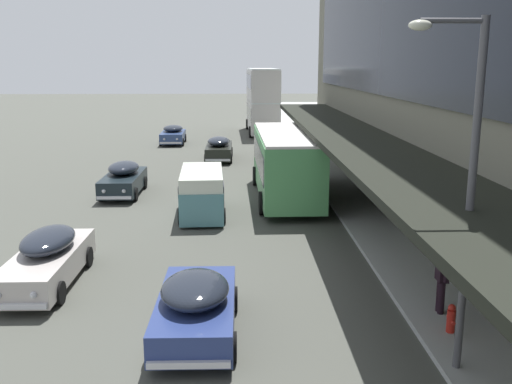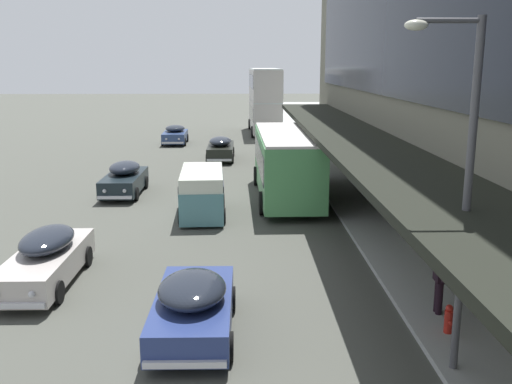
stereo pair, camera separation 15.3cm
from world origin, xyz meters
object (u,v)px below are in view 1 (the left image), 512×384
at_px(sedan_far_back, 124,179).
at_px(sedan_trailing_near, 173,135).
at_px(transit_bus_kerbside_front, 285,161).
at_px(pedestrian_at_kerb, 442,274).
at_px(vw_van, 202,190).
at_px(street_lamp, 464,175).
at_px(transit_bus_kerbside_rear, 262,99).
at_px(sedan_lead_near, 48,258).
at_px(fire_hydrant, 451,318).
at_px(sedan_oncoming_front, 219,148).
at_px(sedan_second_mid, 196,305).

bearing_deg(sedan_far_back, sedan_trailing_near, 88.61).
xyz_separation_m(transit_bus_kerbside_front, pedestrian_at_kerb, (2.85, -13.27, -0.65)).
bearing_deg(pedestrian_at_kerb, transit_bus_kerbside_front, 102.11).
relative_size(transit_bus_kerbside_front, vw_van, 2.03).
height_order(vw_van, street_lamp, street_lamp).
xyz_separation_m(transit_bus_kerbside_rear, sedan_lead_near, (-7.89, -36.88, -2.41)).
xyz_separation_m(sedan_lead_near, sedan_far_back, (-0.06, 11.75, 0.01)).
xyz_separation_m(vw_van, fire_hydrant, (6.52, -11.42, -0.60)).
bearing_deg(pedestrian_at_kerb, sedan_trailing_near, 107.53).
height_order(sedan_trailing_near, sedan_far_back, sedan_far_back).
distance_m(transit_bus_kerbside_front, sedan_far_back, 8.07).
xyz_separation_m(pedestrian_at_kerb, street_lamp, (-0.74, -2.66, 3.06)).
xyz_separation_m(transit_bus_kerbside_front, transit_bus_kerbside_rear, (0.03, 26.30, 1.36)).
bearing_deg(street_lamp, sedan_oncoming_front, 101.64).
bearing_deg(sedan_oncoming_front, transit_bus_kerbside_rear, 76.55).
relative_size(sedan_second_mid, sedan_far_back, 0.94).
height_order(transit_bus_kerbside_rear, sedan_lead_near, transit_bus_kerbside_rear).
xyz_separation_m(transit_bus_kerbside_front, sedan_lead_near, (-7.85, -10.58, -1.05)).
height_order(transit_bus_kerbside_front, street_lamp, street_lamp).
bearing_deg(transit_bus_kerbside_rear, sedan_second_mid, -94.69).
bearing_deg(sedan_far_back, vw_van, -44.95).
distance_m(vw_van, fire_hydrant, 13.16).
bearing_deg(fire_hydrant, sedan_lead_near, 160.32).
distance_m(sedan_lead_near, vw_van, 8.65).
distance_m(pedestrian_at_kerb, street_lamp, 4.12).
bearing_deg(vw_van, transit_bus_kerbside_rear, 82.55).
height_order(sedan_oncoming_front, sedan_far_back, sedan_far_back).
relative_size(sedan_second_mid, fire_hydrant, 6.27).
bearing_deg(vw_van, sedan_second_mid, -87.33).
height_order(sedan_second_mid, pedestrian_at_kerb, pedestrian_at_kerb).
xyz_separation_m(sedan_lead_near, pedestrian_at_kerb, (10.70, -2.70, 0.40)).
height_order(sedan_lead_near, vw_van, vw_van).
relative_size(vw_van, street_lamp, 0.66).
bearing_deg(sedan_trailing_near, fire_hydrant, -73.20).
xyz_separation_m(sedan_far_back, vw_van, (4.12, -4.11, 0.31)).
bearing_deg(street_lamp, sedan_second_mid, 160.16).
bearing_deg(sedan_trailing_near, street_lamp, -74.83).
relative_size(transit_bus_kerbside_front, fire_hydrant, 13.42).
height_order(sedan_trailing_near, fire_hydrant, sedan_trailing_near).
distance_m(sedan_oncoming_front, pedestrian_at_kerb, 25.51).
height_order(sedan_far_back, street_lamp, street_lamp).
relative_size(sedan_trailing_near, street_lamp, 0.61).
relative_size(sedan_trailing_near, fire_hydrant, 6.14).
distance_m(transit_bus_kerbside_rear, pedestrian_at_kerb, 39.72).
bearing_deg(sedan_oncoming_front, sedan_trailing_near, 116.33).
relative_size(transit_bus_kerbside_front, transit_bus_kerbside_rear, 0.92).
bearing_deg(pedestrian_at_kerb, fire_hydrant, -96.45).
distance_m(sedan_trailing_near, street_lamp, 36.77).
bearing_deg(sedan_lead_near, sedan_trailing_near, 89.26).
xyz_separation_m(transit_bus_kerbside_front, vw_van, (-3.79, -2.94, -0.74)).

